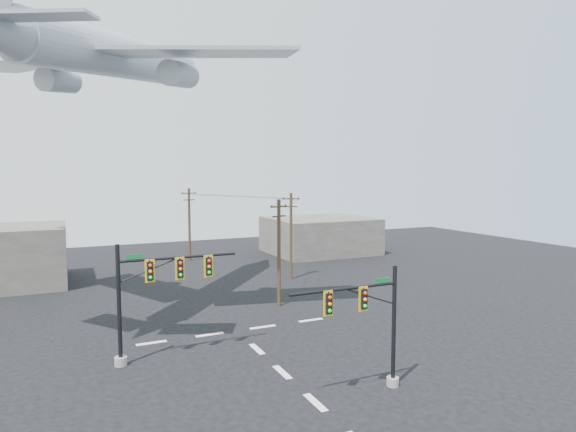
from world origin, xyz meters
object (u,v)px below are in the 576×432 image
signal_mast_near (373,325)px  utility_pole_a (279,251)px  utility_pole_b (291,234)px  utility_pole_c (189,223)px  airliner (118,57)px  signal_mast_far (151,294)px

signal_mast_near → utility_pole_a: (2.09, 16.85, 1.28)m
utility_pole_b → utility_pole_c: 17.06m
airliner → signal_mast_far: bearing=-140.3°
airliner → utility_pole_c: bearing=12.4°
signal_mast_far → utility_pole_b: utility_pole_b is taller
utility_pole_c → airliner: (-10.30, -21.38, 15.37)m
utility_pole_c → airliner: bearing=-119.0°
utility_pole_b → airliner: bearing=-142.5°
signal_mast_near → utility_pole_b: (7.56, 26.08, 1.34)m
signal_mast_near → utility_pole_b: utility_pole_b is taller
signal_mast_near → utility_pole_c: size_ratio=0.69×
utility_pole_a → airliner: 19.98m
utility_pole_b → utility_pole_a: bearing=-101.8°
utility_pole_a → utility_pole_b: utility_pole_b is taller
signal_mast_near → utility_pole_a: size_ratio=0.71×
signal_mast_far → airliner: size_ratio=0.28×
signal_mast_far → utility_pole_b: bearing=44.7°
signal_mast_far → airliner: (-0.31, 11.16, 16.20)m
signal_mast_far → utility_pole_c: bearing=72.9°
utility_pole_a → utility_pole_b: bearing=39.3°
signal_mast_near → utility_pole_b: bearing=73.8°
signal_mast_far → airliner: 19.68m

